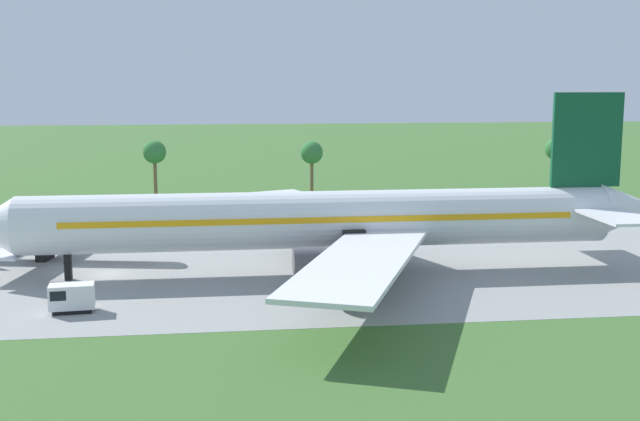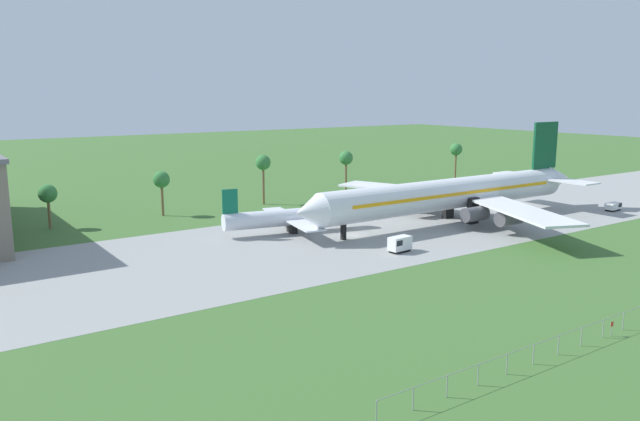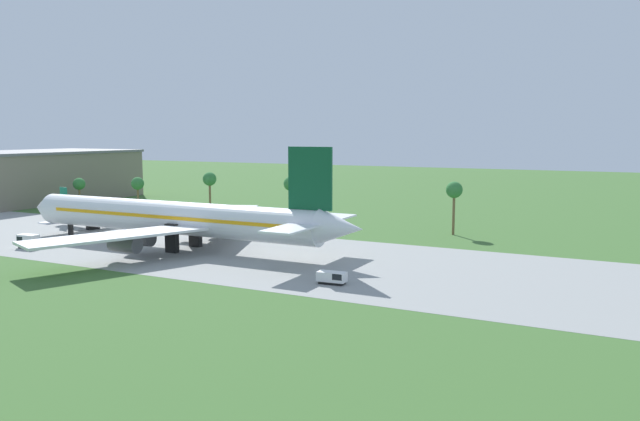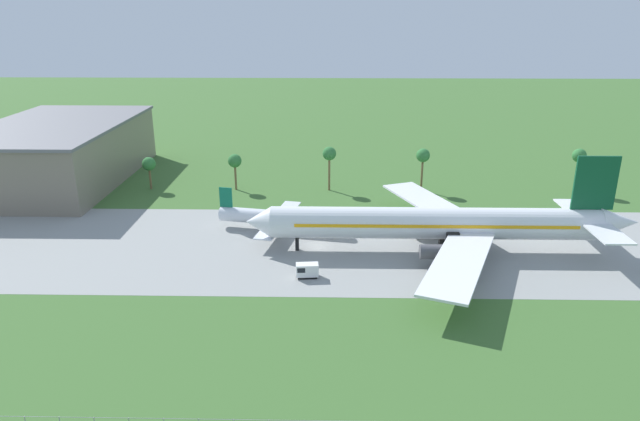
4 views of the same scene
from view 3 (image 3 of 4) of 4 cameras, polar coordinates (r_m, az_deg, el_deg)
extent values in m
plane|color=#3D662D|center=(141.09, -20.15, -2.34)|extent=(600.00, 600.00, 0.00)
cube|color=gray|center=(141.09, -20.15, -2.33)|extent=(320.00, 44.00, 0.02)
cylinder|color=white|center=(122.86, -13.54, -0.61)|extent=(64.52, 6.27, 6.27)
cone|color=white|center=(147.68, -23.88, 0.24)|extent=(5.01, 6.14, 6.14)
cone|color=white|center=(103.24, 1.94, -1.59)|extent=(7.83, 5.95, 5.95)
cube|color=#EFA314|center=(122.80, -13.55, -0.40)|extent=(54.84, 6.39, 0.63)
cube|color=#0F4C2D|center=(104.92, -0.92, 2.95)|extent=(8.15, 0.50, 10.65)
cube|color=white|center=(105.58, -0.76, -1.13)|extent=(5.64, 25.07, 0.30)
cube|color=white|center=(110.45, -17.97, -2.19)|extent=(19.17, 31.79, 0.44)
cube|color=white|center=(133.93, -8.60, -0.35)|extent=(19.17, 31.79, 0.44)
cylinder|color=#4C4C51|center=(118.29, -16.17, -2.41)|extent=(5.64, 2.82, 2.82)
cylinder|color=#4C4C51|center=(112.10, -17.41, -2.97)|extent=(5.64, 2.82, 2.82)
cylinder|color=#4C4C51|center=(129.53, -11.63, -1.47)|extent=(5.64, 2.82, 2.82)
cylinder|color=#4C4C51|center=(132.94, -9.10, -1.20)|extent=(5.64, 2.82, 2.82)
cube|color=black|center=(142.26, -21.85, -1.25)|extent=(0.70, 0.90, 5.37)
cube|color=black|center=(118.68, -13.39, -2.49)|extent=(2.40, 1.20, 5.37)
cube|color=black|center=(123.94, -11.33, -2.04)|extent=(2.40, 1.20, 5.37)
cylinder|color=silver|center=(152.42, -20.08, -0.50)|extent=(26.85, 8.28, 3.22)
cube|color=#0F6647|center=(162.29, -22.39, 1.20)|extent=(2.89, 0.79, 4.50)
cube|color=silver|center=(152.46, -20.07, -0.62)|extent=(8.40, 24.35, 0.24)
cube|color=black|center=(152.62, -20.06, -1.07)|extent=(1.73, 3.07, 3.05)
cube|color=black|center=(92.21, 1.09, -6.60)|extent=(3.76, 2.06, 0.40)
cube|color=white|center=(92.00, 1.09, -6.06)|extent=(4.41, 2.31, 1.41)
cube|color=black|center=(91.54, 1.78, -5.99)|extent=(1.64, 2.14, 0.90)
cube|color=black|center=(132.88, -25.10, -3.05)|extent=(3.58, 2.11, 0.40)
cube|color=white|center=(132.67, -25.13, -2.48)|extent=(4.20, 2.36, 2.25)
cube|color=black|center=(133.42, -25.46, -2.30)|extent=(1.59, 2.16, 0.90)
cube|color=slate|center=(225.70, -24.46, 2.81)|extent=(36.00, 60.00, 15.49)
cube|color=slate|center=(225.33, -24.57, 4.88)|extent=(36.72, 61.20, 0.80)
cylinder|color=brown|center=(138.54, 12.12, -0.29)|extent=(0.56, 0.56, 9.26)
sphere|color=#337538|center=(137.99, 12.18, 1.86)|extent=(3.60, 3.60, 3.60)
cylinder|color=brown|center=(167.31, -10.02, 1.04)|extent=(0.56, 0.56, 9.47)
sphere|color=#337538|center=(166.84, -10.06, 2.86)|extent=(3.60, 3.60, 3.60)
cylinder|color=brown|center=(199.98, -21.12, 1.20)|extent=(0.56, 0.56, 6.40)
sphere|color=#337538|center=(199.66, -21.17, 2.28)|extent=(3.60, 3.60, 3.60)
cylinder|color=brown|center=(153.88, -2.67, 0.55)|extent=(0.56, 0.56, 9.11)
sphere|color=#337538|center=(153.39, -2.68, 2.46)|extent=(3.60, 3.60, 3.60)
cylinder|color=brown|center=(183.51, -16.29, 1.06)|extent=(0.56, 0.56, 7.36)
sphere|color=#337538|center=(183.13, -16.34, 2.39)|extent=(3.60, 3.60, 3.60)
camera|label=1|loc=(90.20, -59.08, 3.14)|focal=45.00mm
camera|label=2|loc=(172.43, -62.12, 4.79)|focal=35.00mm
camera|label=4|loc=(103.18, -72.39, 15.71)|focal=32.00mm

